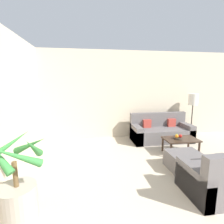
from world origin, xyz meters
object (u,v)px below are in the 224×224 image
at_px(sofa_loveseat, 161,132).
at_px(coffee_table, 181,141).
at_px(armchair, 217,180).
at_px(fruit_bowl, 178,138).
at_px(apple_red, 180,136).
at_px(apple_green, 177,135).
at_px(ottoman, 184,161).
at_px(potted_palm, 17,190).
at_px(orange_fruit, 177,136).
at_px(floor_lamp, 193,102).

distance_m(sofa_loveseat, coffee_table, 0.99).
height_order(sofa_loveseat, armchair, sofa_loveseat).
bearing_deg(fruit_bowl, apple_red, -26.74).
xyz_separation_m(apple_green, ottoman, (-0.24, -0.77, -0.29)).
bearing_deg(fruit_bowl, potted_palm, -152.53).
distance_m(fruit_bowl, apple_green, 0.08).
height_order(sofa_loveseat, apple_red, sofa_loveseat).
height_order(potted_palm, fruit_bowl, potted_palm).
bearing_deg(fruit_bowl, coffee_table, 9.15).
height_order(apple_green, ottoman, apple_green).
relative_size(fruit_bowl, orange_fruit, 2.54).
xyz_separation_m(floor_lamp, apple_green, (-1.14, -1.14, -0.68)).
distance_m(floor_lamp, armchair, 3.23).
relative_size(floor_lamp, coffee_table, 1.71).
height_order(apple_red, orange_fruit, orange_fruit).
height_order(floor_lamp, armchair, floor_lamp).
xyz_separation_m(orange_fruit, armchair, (-0.19, -1.57, -0.20)).
bearing_deg(potted_palm, ottoman, 17.59).
bearing_deg(armchair, sofa_loveseat, 84.34).
bearing_deg(ottoman, apple_green, 72.62).
relative_size(coffee_table, orange_fruit, 9.95).
xyz_separation_m(potted_palm, coffee_table, (3.19, 1.63, -0.09)).
xyz_separation_m(apple_green, orange_fruit, (-0.04, -0.08, 0.01)).
height_order(apple_red, ottoman, apple_red).
bearing_deg(fruit_bowl, floor_lamp, 46.59).
xyz_separation_m(floor_lamp, ottoman, (-1.38, -1.91, -0.97)).
distance_m(coffee_table, apple_green, 0.17).
distance_m(potted_palm, ottoman, 3.01).
relative_size(sofa_loveseat, apple_green, 26.16).
bearing_deg(coffee_table, orange_fruit, -164.86).
distance_m(sofa_loveseat, orange_fruit, 1.05).
distance_m(coffee_table, fruit_bowl, 0.11).
bearing_deg(floor_lamp, fruit_bowl, -133.41).
bearing_deg(fruit_bowl, sofa_loveseat, 89.06).
height_order(fruit_bowl, apple_red, apple_red).
relative_size(potted_palm, apple_green, 18.47).
xyz_separation_m(fruit_bowl, armchair, (-0.24, -1.59, -0.14)).
xyz_separation_m(potted_palm, orange_fruit, (3.06, 1.59, 0.05)).
relative_size(potted_palm, fruit_bowl, 5.99).
xyz_separation_m(armchair, ottoman, (-0.00, 0.88, -0.09)).
xyz_separation_m(sofa_loveseat, ottoman, (-0.26, -1.71, -0.10)).
distance_m(sofa_loveseat, floor_lamp, 1.43).
bearing_deg(coffee_table, sofa_loveseat, 93.81).
bearing_deg(apple_green, potted_palm, -151.60).
distance_m(apple_green, ottoman, 0.86).
xyz_separation_m(sofa_loveseat, armchair, (-0.26, -2.60, -0.01)).
xyz_separation_m(floor_lamp, coffee_table, (-1.05, -1.19, -0.81)).
bearing_deg(orange_fruit, potted_palm, -152.49).
xyz_separation_m(coffee_table, apple_red, (-0.04, -0.04, 0.14)).
bearing_deg(apple_red, coffee_table, 44.54).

